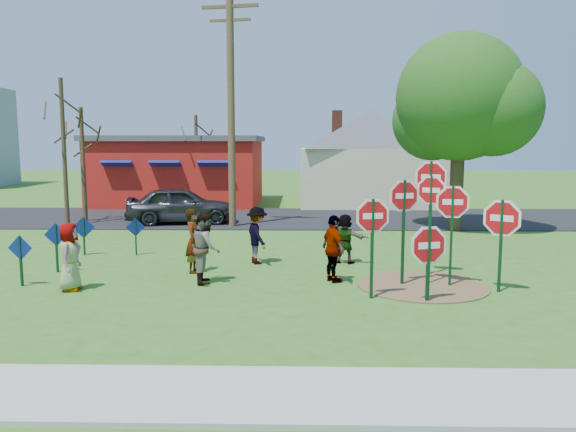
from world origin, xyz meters
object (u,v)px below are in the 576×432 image
stop_sign_b (431,188)px  person_a (70,257)px  stop_sign_d (452,210)px  stop_sign_c (431,204)px  person_b (194,241)px  leafy_tree (463,104)px  suv (181,205)px  stop_sign_a (372,225)px  utility_pole (231,105)px

stop_sign_b → person_a: stop_sign_b is taller
person_a → stop_sign_d: bearing=-89.3°
stop_sign_c → stop_sign_d: stop_sign_c is taller
stop_sign_b → person_a: (-8.90, -1.76, -1.51)m
stop_sign_b → stop_sign_c: stop_sign_b is taller
stop_sign_c → stop_sign_d: 0.53m
stop_sign_b → stop_sign_c: (-0.20, -0.97, -0.31)m
stop_sign_b → person_a: 9.20m
person_b → leafy_tree: bearing=-47.0°
stop_sign_b → suv: 12.83m
stop_sign_d → suv: (-8.88, 10.56, -1.05)m
stop_sign_a → stop_sign_c: (1.59, 1.33, 0.34)m
leafy_tree → stop_sign_d: bearing=-106.7°
person_b → leafy_tree: 12.71m
person_b → leafy_tree: leafy_tree is taller
person_a → suv: size_ratio=0.35×
stop_sign_b → suv: bearing=153.4°
person_a → person_b: (2.60, 1.95, 0.06)m
person_a → utility_pole: utility_pole is taller
stop_sign_a → stop_sign_d: stop_sign_d is taller
person_b → utility_pole: (0.04, 8.36, 4.16)m
stop_sign_b → person_b: 6.47m
stop_sign_c → stop_sign_d: (0.47, -0.20, -0.13)m
person_b → suv: size_ratio=0.38×
person_b → utility_pole: size_ratio=0.18×
stop_sign_d → person_b: size_ratio=1.50×
stop_sign_a → utility_pole: utility_pole is taller
stop_sign_c → stop_sign_d: size_ratio=1.08×
person_b → suv: (-2.30, 9.20, -0.04)m
stop_sign_c → utility_pole: utility_pole is taller
person_b → leafy_tree: size_ratio=0.22×
person_b → suv: person_b is taller
leafy_tree → suv: bearing=172.3°
suv → utility_pole: (2.34, -0.84, 4.20)m
utility_pole → person_a: bearing=-104.3°
suv → utility_pole: utility_pole is taller
stop_sign_a → person_a: size_ratio=1.48×
stop_sign_b → person_b: bearing=-160.8°
stop_sign_b → stop_sign_c: size_ratio=1.12×
stop_sign_a → leafy_tree: leafy_tree is taller
person_b → stop_sign_c: bearing=-97.3°
stop_sign_a → stop_sign_c: bearing=28.1°
stop_sign_d → person_b: bearing=179.4°
person_a → leafy_tree: size_ratio=0.21×
stop_sign_c → person_a: stop_sign_c is taller
stop_sign_b → stop_sign_c: bearing=-81.0°
stop_sign_c → person_a: size_ratio=1.74×
stop_sign_d → stop_sign_b: bearing=114.0°
person_a → person_b: 3.25m
stop_sign_c → suv: size_ratio=0.61×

